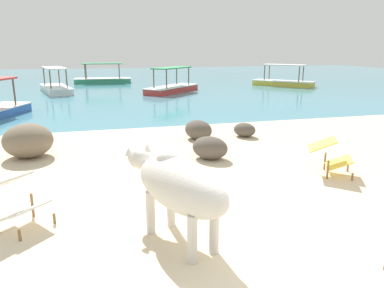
% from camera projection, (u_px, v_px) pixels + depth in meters
% --- Properties ---
extents(sand_beach, '(18.00, 14.00, 0.04)m').
position_uv_depth(sand_beach, '(287.00, 250.00, 4.23)').
color(sand_beach, beige).
rests_on(sand_beach, ground).
extents(water_surface, '(60.00, 36.00, 0.03)m').
position_uv_depth(water_surface, '(126.00, 82.00, 24.80)').
color(water_surface, teal).
rests_on(water_surface, ground).
extents(cow, '(1.13, 1.90, 1.08)m').
position_uv_depth(cow, '(178.00, 185.00, 4.23)').
color(cow, beige).
rests_on(cow, sand_beach).
extents(deck_chair_near, '(0.93, 0.84, 0.68)m').
position_uv_depth(deck_chair_near, '(330.00, 154.00, 6.60)').
color(deck_chair_near, brown).
rests_on(deck_chair_near, sand_beach).
extents(deck_chair_far, '(0.92, 0.91, 0.68)m').
position_uv_depth(deck_chair_far, '(16.00, 198.00, 4.69)').
color(deck_chair_far, brown).
rests_on(deck_chair_far, sand_beach).
extents(shore_rock_large, '(1.41, 1.42, 0.71)m').
position_uv_depth(shore_rock_large, '(28.00, 141.00, 7.69)').
color(shore_rock_large, '#756651').
rests_on(shore_rock_large, sand_beach).
extents(shore_rock_medium, '(0.84, 0.98, 0.49)m').
position_uv_depth(shore_rock_medium, '(198.00, 130.00, 9.20)').
color(shore_rock_medium, brown).
rests_on(shore_rock_medium, sand_beach).
extents(shore_rock_small, '(0.72, 0.76, 0.36)m').
position_uv_depth(shore_rock_small, '(245.00, 130.00, 9.51)').
color(shore_rock_small, brown).
rests_on(shore_rock_small, sand_beach).
extents(shore_rock_flat, '(0.96, 0.98, 0.47)m').
position_uv_depth(shore_rock_flat, '(210.00, 148.00, 7.59)').
color(shore_rock_flat, brown).
rests_on(shore_rock_flat, sand_beach).
extents(boat_red, '(3.40, 3.43, 1.29)m').
position_uv_depth(boat_red, '(172.00, 87.00, 19.18)').
color(boat_red, '#C63833').
rests_on(boat_red, water_surface).
extents(boat_green, '(3.74, 1.40, 1.29)m').
position_uv_depth(boat_green, '(103.00, 79.00, 24.19)').
color(boat_green, '#338E66').
rests_on(boat_green, water_surface).
extents(boat_yellow, '(3.30, 3.51, 1.29)m').
position_uv_depth(boat_yellow, '(283.00, 81.00, 22.39)').
color(boat_yellow, gold).
rests_on(boat_yellow, water_surface).
extents(boat_white, '(2.02, 3.84, 1.29)m').
position_uv_depth(boat_white, '(56.00, 87.00, 19.11)').
color(boat_white, white).
rests_on(boat_white, water_surface).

